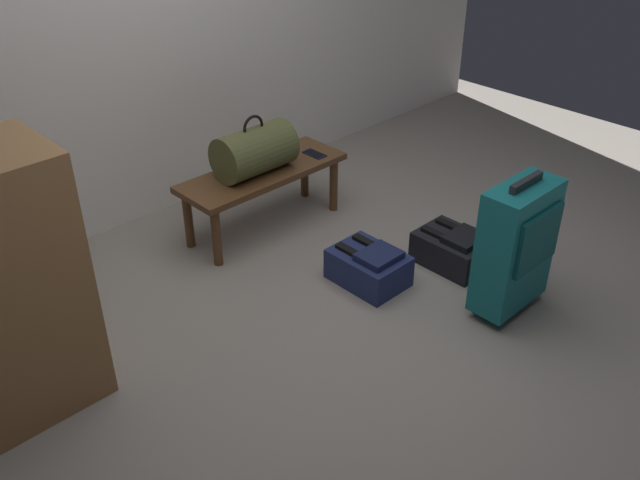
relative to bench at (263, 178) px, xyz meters
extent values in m
plane|color=gray|center=(-0.27, -0.94, -0.32)|extent=(6.60, 6.60, 0.00)
cube|color=brown|center=(0.00, 0.00, 0.04)|extent=(1.00, 0.36, 0.04)
cylinder|color=brown|center=(-0.44, -0.13, -0.15)|extent=(0.05, 0.05, 0.34)
cylinder|color=brown|center=(0.44, -0.13, -0.15)|extent=(0.05, 0.05, 0.34)
cylinder|color=brown|center=(-0.44, 0.13, -0.15)|extent=(0.05, 0.05, 0.34)
cylinder|color=brown|center=(0.44, 0.13, -0.15)|extent=(0.05, 0.05, 0.34)
cylinder|color=#51562D|center=(-0.05, 0.00, 0.19)|extent=(0.44, 0.26, 0.26)
torus|color=black|center=(-0.05, 0.00, 0.33)|extent=(0.14, 0.02, 0.14)
cube|color=#191E4C|center=(0.35, -0.06, 0.06)|extent=(0.07, 0.14, 0.01)
cube|color=black|center=(0.35, -0.06, 0.07)|extent=(0.06, 0.13, 0.00)
cube|color=#14666B|center=(0.34, -1.43, 0.04)|extent=(0.41, 0.19, 0.62)
cube|color=#0E474A|center=(0.34, -1.54, 0.12)|extent=(0.33, 0.02, 0.28)
cube|color=#262628|center=(0.34, -1.43, 0.37)|extent=(0.23, 0.03, 0.04)
cylinder|color=black|center=(0.20, -1.36, -0.29)|extent=(0.02, 0.05, 0.05)
cylinder|color=black|center=(0.49, -1.36, -0.29)|extent=(0.02, 0.05, 0.05)
cube|color=navy|center=(0.02, -0.80, -0.23)|extent=(0.28, 0.38, 0.17)
cube|color=#182045|center=(0.02, -0.87, -0.13)|extent=(0.21, 0.17, 0.04)
cube|color=black|center=(-0.04, -0.74, -0.14)|extent=(0.04, 0.19, 0.02)
cube|color=black|center=(0.09, -0.74, -0.14)|extent=(0.04, 0.19, 0.02)
cube|color=black|center=(0.48, -1.00, -0.23)|extent=(0.28, 0.38, 0.17)
cube|color=black|center=(0.48, -1.07, -0.13)|extent=(0.21, 0.17, 0.04)
cube|color=black|center=(0.41, -0.94, -0.14)|extent=(0.04, 0.19, 0.02)
cube|color=black|center=(0.54, -0.94, -0.14)|extent=(0.04, 0.19, 0.02)
cube|color=olive|center=(-1.61, -0.39, 0.23)|extent=(0.56, 0.44, 1.10)
camera|label=1|loc=(-2.21, -2.76, 1.76)|focal=38.72mm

